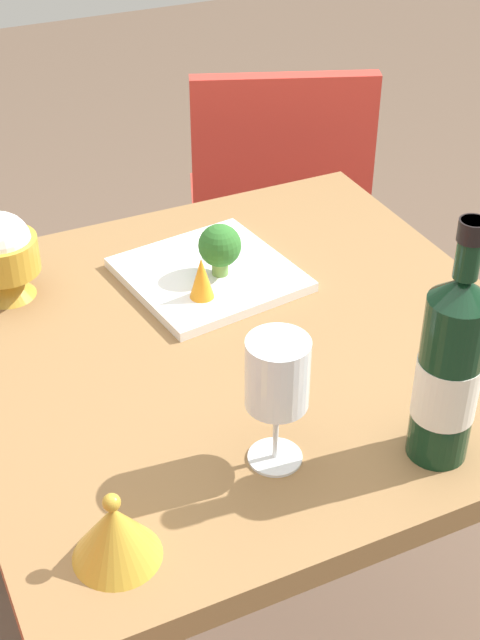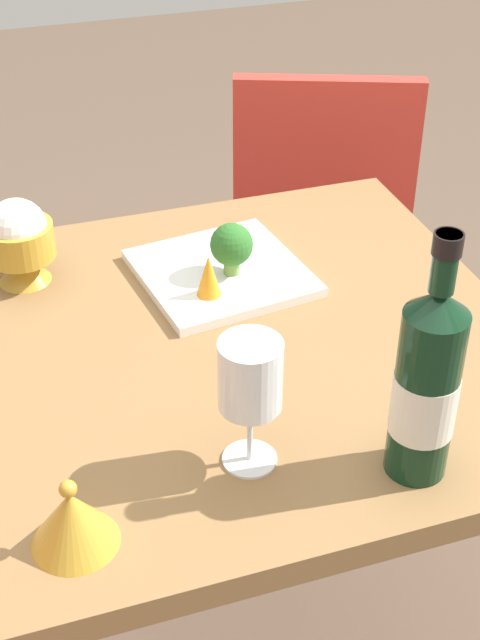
# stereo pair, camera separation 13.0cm
# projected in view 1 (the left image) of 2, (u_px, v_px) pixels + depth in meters

# --- Properties ---
(dining_table) EXTENTS (0.83, 0.83, 0.73)m
(dining_table) POSITION_uv_depth(u_px,v_px,m) (240.00, 386.00, 1.38)
(dining_table) COLOR olive
(dining_table) RESTS_ON ground_plane
(chair_by_wall) EXTENTS (0.52, 0.52, 0.85)m
(chair_by_wall) POSITION_uv_depth(u_px,v_px,m) (278.00, 196.00, 2.12)
(chair_by_wall) COLOR red
(chair_by_wall) RESTS_ON ground_plane
(wine_bottle) EXTENTS (0.08, 0.08, 0.33)m
(wine_bottle) POSITION_uv_depth(u_px,v_px,m) (449.00, 370.00, 1.05)
(wine_bottle) COLOR black
(wine_bottle) RESTS_ON dining_table
(wine_glass) EXTENTS (0.08, 0.08, 0.18)m
(wine_glass) POSITION_uv_depth(u_px,v_px,m) (277.00, 377.00, 1.04)
(wine_glass) COLOR white
(wine_glass) RESTS_ON dining_table
(rice_bowl) EXTENTS (0.11, 0.11, 0.14)m
(rice_bowl) POSITION_uv_depth(u_px,v_px,m) (3.00, 254.00, 1.37)
(rice_bowl) COLOR gold
(rice_bowl) RESTS_ON dining_table
(rice_bowl_lid) EXTENTS (0.10, 0.10, 0.09)m
(rice_bowl_lid) POSITION_uv_depth(u_px,v_px,m) (115.00, 532.00, 0.97)
(rice_bowl_lid) COLOR gold
(rice_bowl_lid) RESTS_ON dining_table
(serving_plate) EXTENTS (0.28, 0.28, 0.02)m
(serving_plate) POSITION_uv_depth(u_px,v_px,m) (209.00, 275.00, 1.45)
(serving_plate) COLOR white
(serving_plate) RESTS_ON dining_table
(broccoli_floret) EXTENTS (0.07, 0.07, 0.09)m
(broccoli_floret) POSITION_uv_depth(u_px,v_px,m) (220.00, 247.00, 1.41)
(broccoli_floret) COLOR #729E4C
(broccoli_floret) RESTS_ON serving_plate
(carrot_garnish_left) EXTENTS (0.04, 0.04, 0.07)m
(carrot_garnish_left) POSITION_uv_depth(u_px,v_px,m) (202.00, 278.00, 1.36)
(carrot_garnish_left) COLOR orange
(carrot_garnish_left) RESTS_ON serving_plate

